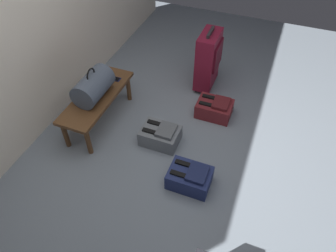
{
  "coord_description": "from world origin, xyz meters",
  "views": [
    {
      "loc": [
        -1.8,
        -0.54,
        2.45
      ],
      "look_at": [
        0.23,
        0.25,
        0.25
      ],
      "focal_mm": 33.97,
      "sensor_mm": 36.0,
      "label": 1
    }
  ],
  "objects_px": {
    "suitcase_upright_burgundy": "(208,60)",
    "backpack_grey": "(161,135)",
    "bench": "(97,99)",
    "backpack_navy": "(190,177)",
    "backpack_maroon": "(215,108)",
    "cell_phone": "(114,79)",
    "duffel_bag_slate": "(93,86)"
  },
  "relations": [
    {
      "from": "backpack_navy",
      "to": "bench",
      "type": "bearing_deg",
      "value": 69.52
    },
    {
      "from": "bench",
      "to": "backpack_navy",
      "type": "distance_m",
      "value": 1.27
    },
    {
      "from": "backpack_navy",
      "to": "backpack_grey",
      "type": "relative_size",
      "value": 1.0
    },
    {
      "from": "cell_phone",
      "to": "backpack_maroon",
      "type": "distance_m",
      "value": 1.15
    },
    {
      "from": "bench",
      "to": "backpack_grey",
      "type": "xyz_separation_m",
      "value": [
        -0.05,
        -0.73,
        -0.21
      ]
    },
    {
      "from": "bench",
      "to": "suitcase_upright_burgundy",
      "type": "height_order",
      "value": "suitcase_upright_burgundy"
    },
    {
      "from": "suitcase_upright_burgundy",
      "to": "cell_phone",
      "type": "bearing_deg",
      "value": 128.94
    },
    {
      "from": "duffel_bag_slate",
      "to": "backpack_grey",
      "type": "bearing_deg",
      "value": -92.57
    },
    {
      "from": "cell_phone",
      "to": "backpack_maroon",
      "type": "relative_size",
      "value": 0.38
    },
    {
      "from": "backpack_navy",
      "to": "backpack_maroon",
      "type": "bearing_deg",
      "value": 2.33
    },
    {
      "from": "backpack_maroon",
      "to": "backpack_grey",
      "type": "distance_m",
      "value": 0.72
    },
    {
      "from": "backpack_grey",
      "to": "backpack_navy",
      "type": "bearing_deg",
      "value": -130.97
    },
    {
      "from": "bench",
      "to": "suitcase_upright_burgundy",
      "type": "xyz_separation_m",
      "value": [
        1.0,
        -0.9,
        0.08
      ]
    },
    {
      "from": "backpack_navy",
      "to": "backpack_grey",
      "type": "bearing_deg",
      "value": 49.03
    },
    {
      "from": "duffel_bag_slate",
      "to": "backpack_grey",
      "type": "relative_size",
      "value": 1.16
    },
    {
      "from": "suitcase_upright_burgundy",
      "to": "backpack_grey",
      "type": "xyz_separation_m",
      "value": [
        -1.06,
        0.17,
        -0.29
      ]
    },
    {
      "from": "bench",
      "to": "backpack_grey",
      "type": "relative_size",
      "value": 2.63
    },
    {
      "from": "bench",
      "to": "duffel_bag_slate",
      "type": "relative_size",
      "value": 2.27
    },
    {
      "from": "backpack_maroon",
      "to": "backpack_navy",
      "type": "bearing_deg",
      "value": -177.67
    },
    {
      "from": "duffel_bag_slate",
      "to": "bench",
      "type": "bearing_deg",
      "value": 0.0
    },
    {
      "from": "backpack_navy",
      "to": "backpack_grey",
      "type": "xyz_separation_m",
      "value": [
        0.38,
        0.44,
        0.0
      ]
    },
    {
      "from": "duffel_bag_slate",
      "to": "backpack_maroon",
      "type": "bearing_deg",
      "value": -63.59
    },
    {
      "from": "duffel_bag_slate",
      "to": "cell_phone",
      "type": "distance_m",
      "value": 0.36
    },
    {
      "from": "duffel_bag_slate",
      "to": "suitcase_upright_burgundy",
      "type": "distance_m",
      "value": 1.36
    },
    {
      "from": "backpack_maroon",
      "to": "backpack_grey",
      "type": "bearing_deg",
      "value": 145.81
    },
    {
      "from": "bench",
      "to": "backpack_navy",
      "type": "bearing_deg",
      "value": -110.48
    },
    {
      "from": "bench",
      "to": "cell_phone",
      "type": "bearing_deg",
      "value": -6.83
    },
    {
      "from": "bench",
      "to": "suitcase_upright_burgundy",
      "type": "relative_size",
      "value": 1.33
    },
    {
      "from": "duffel_bag_slate",
      "to": "backpack_navy",
      "type": "bearing_deg",
      "value": -109.64
    },
    {
      "from": "suitcase_upright_burgundy",
      "to": "backpack_grey",
      "type": "height_order",
      "value": "suitcase_upright_burgundy"
    },
    {
      "from": "backpack_maroon",
      "to": "cell_phone",
      "type": "bearing_deg",
      "value": 101.94
    },
    {
      "from": "suitcase_upright_burgundy",
      "to": "backpack_navy",
      "type": "bearing_deg",
      "value": -169.2
    }
  ]
}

